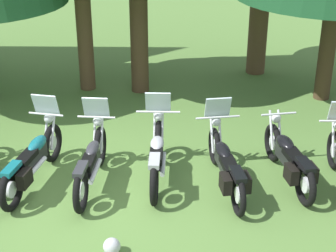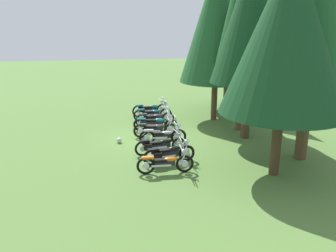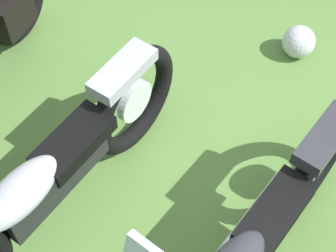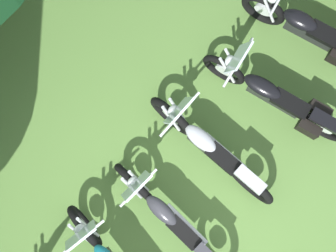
{
  "view_description": "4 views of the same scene",
  "coord_description": "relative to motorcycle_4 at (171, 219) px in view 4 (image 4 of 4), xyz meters",
  "views": [
    {
      "loc": [
        0.93,
        -7.98,
        4.86
      ],
      "look_at": [
        1.21,
        0.67,
        0.75
      ],
      "focal_mm": 58.25,
      "sensor_mm": 36.0,
      "label": 1
    },
    {
      "loc": [
        15.61,
        -2.32,
        5.35
      ],
      "look_at": [
        0.02,
        0.54,
        0.6
      ],
      "focal_mm": 36.22,
      "sensor_mm": 36.0,
      "label": 2
    },
    {
      "loc": [
        -0.29,
        1.04,
        2.93
      ],
      "look_at": [
        0.6,
        -0.43,
        0.58
      ],
      "focal_mm": 57.04,
      "sensor_mm": 36.0,
      "label": 3
    },
    {
      "loc": [
        -0.07,
        0.04,
        7.82
      ],
      "look_at": [
        0.86,
        0.75,
        0.76
      ],
      "focal_mm": 57.76,
      "sensor_mm": 36.0,
      "label": 4
    }
  ],
  "objects": [
    {
      "name": "ground_plane",
      "position": [
        0.09,
        0.02,
        -0.46
      ],
      "size": [
        80.0,
        80.0,
        0.0
      ],
      "primitive_type": "plane",
      "color": "#547A38"
    },
    {
      "name": "motorcycle_4",
      "position": [
        0.0,
        0.0,
        0.0
      ],
      "size": [
        0.65,
        2.21,
        1.37
      ],
      "rotation": [
        0.0,
        0.0,
        1.45
      ],
      "color": "black",
      "rests_on": "ground_plane"
    },
    {
      "name": "motorcycle_5",
      "position": [
        1.09,
        0.16,
        0.01
      ],
      "size": [
        0.77,
        2.21,
        1.38
      ],
      "rotation": [
        0.0,
        0.0,
        1.5
      ],
      "color": "black",
      "rests_on": "ground_plane"
    },
    {
      "name": "motorcycle_6",
      "position": [
        2.24,
        -0.16,
        -0.01
      ],
      "size": [
        0.77,
        2.3,
        1.35
      ],
      "rotation": [
        0.0,
        0.0,
        1.68
      ],
      "color": "black",
      "rests_on": "ground_plane"
    },
    {
      "name": "motorcycle_7",
      "position": [
        3.32,
        -0.01,
        -0.01
      ],
      "size": [
        0.73,
        2.17,
        1.0
      ],
      "rotation": [
        0.0,
        0.0,
        1.71
      ],
      "color": "black",
      "rests_on": "ground_plane"
    }
  ]
}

